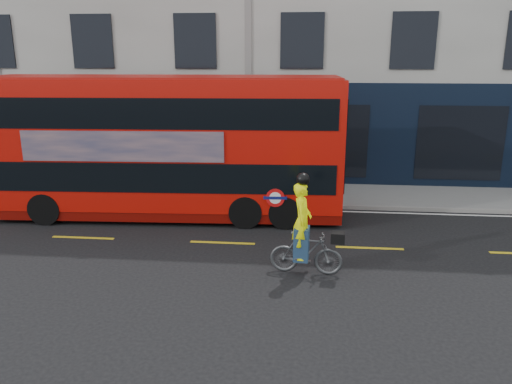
# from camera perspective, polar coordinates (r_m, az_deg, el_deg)

# --- Properties ---
(ground) EXTENTS (120.00, 120.00, 0.00)m
(ground) POSITION_cam_1_polar(r_m,az_deg,el_deg) (12.50, -4.98, -8.29)
(ground) COLOR black
(ground) RESTS_ON ground
(pavement) EXTENTS (60.00, 3.00, 0.12)m
(pavement) POSITION_cam_1_polar(r_m,az_deg,el_deg) (18.55, -1.35, -0.06)
(pavement) COLOR gray
(pavement) RESTS_ON ground
(kerb) EXTENTS (60.00, 0.12, 0.13)m
(kerb) POSITION_cam_1_polar(r_m,az_deg,el_deg) (17.12, -1.96, -1.38)
(kerb) COLOR gray
(kerb) RESTS_ON ground
(road_edge_line) EXTENTS (58.00, 0.10, 0.01)m
(road_edge_line) POSITION_cam_1_polar(r_m,az_deg,el_deg) (16.85, -2.09, -1.88)
(road_edge_line) COLOR silver
(road_edge_line) RESTS_ON ground
(lane_dashes) EXTENTS (58.00, 0.12, 0.01)m
(lane_dashes) POSITION_cam_1_polar(r_m,az_deg,el_deg) (13.87, -3.85, -5.80)
(lane_dashes) COLOR gold
(lane_dashes) RESTS_ON ground
(bus) EXTENTS (11.01, 2.99, 4.40)m
(bus) POSITION_cam_1_polar(r_m,az_deg,el_deg) (15.88, -10.12, 5.17)
(bus) COLOR #BC0F07
(bus) RESTS_ON ground
(cyclist) EXTENTS (1.77, 0.70, 2.45)m
(cyclist) POSITION_cam_1_polar(r_m,az_deg,el_deg) (11.75, 5.59, -5.50)
(cyclist) COLOR #474A4C
(cyclist) RESTS_ON ground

